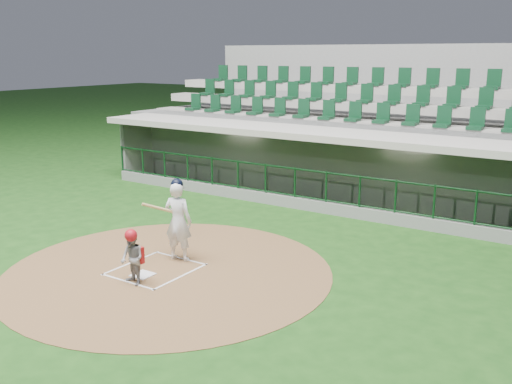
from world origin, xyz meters
TOP-DOWN VIEW (x-y plane):
  - ground at (0.00, 0.00)m, footprint 120.00×120.00m
  - dirt_circle at (0.30, -0.20)m, footprint 7.20×7.20m
  - home_plate at (0.00, -0.70)m, footprint 0.43×0.43m
  - batter_box_chalk at (0.00, -0.30)m, footprint 1.55×1.80m
  - dugout_structure at (0.02, 7.84)m, footprint 16.40×3.70m
  - seating_deck at (0.00, 10.91)m, footprint 17.00×6.72m
  - batter at (0.02, 0.48)m, footprint 0.92×0.93m
  - catcher at (0.18, -1.15)m, footprint 0.63×0.55m

SIDE VIEW (x-z plane):
  - ground at x=0.00m, z-range 0.00..0.00m
  - dirt_circle at x=0.30m, z-range 0.00..0.01m
  - batter_box_chalk at x=0.00m, z-range 0.01..0.02m
  - home_plate at x=0.00m, z-range 0.01..0.03m
  - catcher at x=0.18m, z-range 0.01..1.20m
  - dugout_structure at x=0.02m, z-range -0.54..2.46m
  - batter at x=0.02m, z-range 0.01..1.94m
  - seating_deck at x=0.00m, z-range -1.15..4.00m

